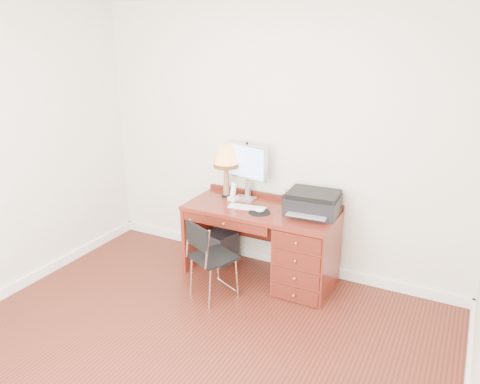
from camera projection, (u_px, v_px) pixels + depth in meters
The scene contains 12 objects.
ground at pixel (185, 355), 3.67m from camera, with size 4.00×4.00×0.00m, color #3D150D.
room_shell at pixel (224, 309), 4.18m from camera, with size 4.00×4.00×4.00m.
desk at pixel (290, 246), 4.57m from camera, with size 1.50×0.67×0.75m.
monitor at pixel (246, 165), 4.75m from camera, with size 0.50×0.21×0.57m.
keyboard at pixel (247, 207), 4.60m from camera, with size 0.37×0.11×0.01m, color white.
mouse_pad at pixel (259, 211), 4.49m from camera, with size 0.21×0.21×0.04m.
printer at pixel (313, 203), 4.44m from camera, with size 0.51×0.41×0.22m.
leg_lamp at pixel (226, 160), 4.80m from camera, with size 0.26×0.26×0.54m.
phone at pixel (233, 195), 4.80m from camera, with size 0.10×0.10×0.19m.
pen_cup at pixel (286, 200), 4.66m from camera, with size 0.09×0.09×0.11m, color black.
chair at pixel (210, 254), 4.29m from camera, with size 0.48×0.49×0.77m.
equipment_box at pixel (220, 247), 5.10m from camera, with size 0.29×0.29×0.34m, color black.
Camera 1 is at (1.78, -2.51, 2.42)m, focal length 35.00 mm.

